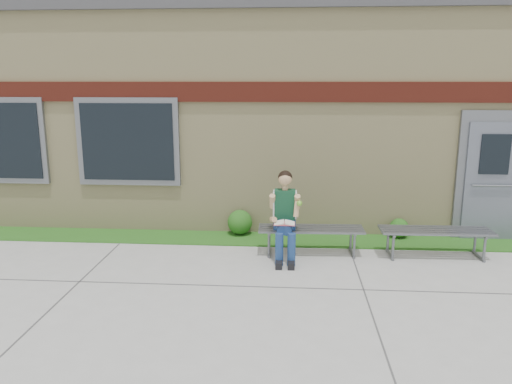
{
  "coord_description": "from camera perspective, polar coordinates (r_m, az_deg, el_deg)",
  "views": [
    {
      "loc": [
        -0.02,
        -5.94,
        2.81
      ],
      "look_at": [
        -0.56,
        1.7,
        1.08
      ],
      "focal_mm": 35.0,
      "sensor_mm": 36.0,
      "label": 1
    }
  ],
  "objects": [
    {
      "name": "ground",
      "position": [
        6.57,
        3.95,
        -12.62
      ],
      "size": [
        80.0,
        80.0,
        0.0
      ],
      "primitive_type": "plane",
      "color": "#9E9E99",
      "rests_on": "ground"
    },
    {
      "name": "grass_strip",
      "position": [
        8.99,
        4.01,
        -5.46
      ],
      "size": [
        16.0,
        0.8,
        0.02
      ],
      "primitive_type": "cube",
      "color": "#264E14",
      "rests_on": "ground"
    },
    {
      "name": "school_building",
      "position": [
        11.95,
        4.21,
        9.28
      ],
      "size": [
        16.2,
        6.22,
        4.2
      ],
      "color": "beige",
      "rests_on": "ground"
    },
    {
      "name": "bench_left",
      "position": [
        8.24,
        6.28,
        -4.77
      ],
      "size": [
        1.72,
        0.53,
        0.44
      ],
      "rotation": [
        0.0,
        0.0,
        0.03
      ],
      "color": "slate",
      "rests_on": "ground"
    },
    {
      "name": "bench_right",
      "position": [
        8.56,
        19.83,
        -4.72
      ],
      "size": [
        1.78,
        0.52,
        0.46
      ],
      "rotation": [
        0.0,
        0.0,
        0.02
      ],
      "color": "slate",
      "rests_on": "ground"
    },
    {
      "name": "girl",
      "position": [
        7.93,
        3.33,
        -2.6
      ],
      "size": [
        0.52,
        0.86,
        1.4
      ],
      "rotation": [
        0.0,
        0.0,
        0.0
      ],
      "color": "navy",
      "rests_on": "ground"
    },
    {
      "name": "shrub_mid",
      "position": [
        9.2,
        -1.85,
        -3.46
      ],
      "size": [
        0.45,
        0.45,
        0.45
      ],
      "primitive_type": "sphere",
      "color": "#264E14",
      "rests_on": "grass_strip"
    },
    {
      "name": "shrub_east",
      "position": [
        9.38,
        16.03,
        -3.98
      ],
      "size": [
        0.35,
        0.35,
        0.35
      ],
      "primitive_type": "sphere",
      "color": "#264E14",
      "rests_on": "grass_strip"
    }
  ]
}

